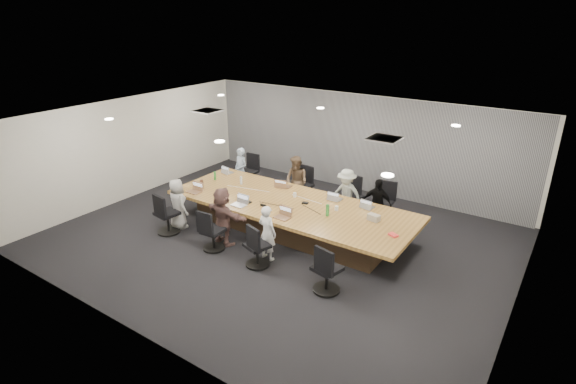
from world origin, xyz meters
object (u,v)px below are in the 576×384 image
Objects in this scene: conference_table at (290,216)px; laptop_4 at (194,192)px; laptop_1 at (285,186)px; stapler at (263,205)px; chair_7 at (327,272)px; chair_2 at (352,200)px; person_4 at (178,204)px; laptop_3 at (367,207)px; bottle_green_right at (328,210)px; canvas_bag at (374,218)px; laptop_2 at (336,199)px; bottle_clear at (241,180)px; chair_3 at (382,206)px; person_1 at (296,182)px; laptop_0 at (228,172)px; chair_0 at (249,175)px; laptop_6 at (282,218)px; chair_1 at (303,188)px; person_2 at (346,195)px; person_3 at (377,204)px; mug_brown at (201,182)px; laptop_5 at (239,205)px; bottle_green_left at (215,176)px; person_5 at (223,216)px; snack_packet at (393,235)px; chair_6 at (257,249)px; chair_5 at (213,234)px; chair_4 at (167,217)px; person_6 at (267,233)px; person_0 at (241,170)px.

conference_table is 16.84× the size of laptop_4.
stapler reaches higher than laptop_1.
chair_7 is (1.96, -1.70, 0.01)m from conference_table.
chair_2 is 4.39m from person_4.
stapler reaches higher than laptop_3.
canvas_bag is (0.95, 0.35, -0.06)m from bottle_green_right.
bottle_clear is (-2.54, -0.49, 0.09)m from laptop_2.
chair_3 is 1.26m from laptop_2.
laptop_0 is at bearing -153.51° from person_1.
stapler is at bearing 93.79° from laptop_1.
chair_0 is 2.41× the size of laptop_6.
laptop_2 is at bearing 153.35° from chair_1.
bottle_clear is (-2.54, -1.04, 0.17)m from person_2.
person_3 is 4.55m from mug_brown.
laptop_6 is 1.02m from bottle_green_right.
laptop_5 is 1.34× the size of canvas_bag.
chair_7 is 4.89m from bottle_green_left.
chair_1 is 0.58× the size of person_5.
chair_7 is 4.85m from mug_brown.
snack_packet is (3.36, -1.93, 0.37)m from chair_1.
laptop_2 and laptop_5 have the same top height.
laptop_6 is (-0.00, 0.90, 0.36)m from chair_6.
stapler is at bearing -142.33° from person_3.
conference_table is 7.87× the size of chair_5.
laptop_0 is at bearing 150.72° from bottle_clear.
laptop_2 is at bearing -151.69° from person_3.
bottle_green_right is (-0.88, 1.56, 0.47)m from chair_7.
chair_2 is 2.43× the size of laptop_1.
bottle_green_right is (3.45, 1.56, 0.45)m from chair_4.
canvas_bag reaches higher than chair_2.
person_6 reaches higher than bottle_green_left.
mug_brown is at bearing -174.94° from conference_table.
laptop_2 is (3.42, -0.55, 0.09)m from person_0.
laptop_0 is 0.23× the size of person_4.
chair_2 is at bearing 39.07° from laptop_4.
chair_3 is 2.83m from laptop_6.
laptop_5 is (-2.87, 0.90, 0.34)m from chair_7.
bottle_clear is (0.88, -0.49, 0.09)m from laptop_0.
laptop_3 is 3.32m from person_5.
laptop_4 is 4.51m from canvas_bag.
laptop_1 is at bearing 100.90° from stapler.
laptop_3 is at bearing -33.56° from person_2.
laptop_3 is 2.06m from laptop_6.
bottle_green_left is (-4.15, -1.53, 0.42)m from chair_3.
chair_1 is at bearing 150.06° from snack_packet.
laptop_1 is 2.16m from person_5.
bottle_clear is at bearing 163.89° from chair_7.
person_6 reaches higher than snack_packet.
chair_7 is 2.39× the size of laptop_6.
snack_packet is at bearing -4.39° from person_0.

